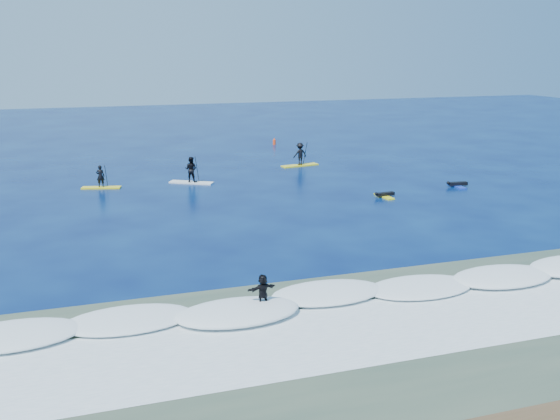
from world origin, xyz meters
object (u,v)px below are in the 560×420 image
object	(u,v)px
marker_buoy	(274,142)
sup_paddler_center	(191,172)
sup_paddler_right	(300,155)
wave_surfer	(263,293)
sup_paddler_left	(101,180)
prone_paddler_near	(384,195)
prone_paddler_far	(457,185)

from	to	relation	value
marker_buoy	sup_paddler_center	bearing A→B (deg)	-125.60
sup_paddler_right	wave_surfer	bearing A→B (deg)	-122.25
sup_paddler_left	prone_paddler_near	bearing A→B (deg)	-11.34
sup_paddler_center	prone_paddler_near	distance (m)	14.54
sup_paddler_center	sup_paddler_right	size ratio (longest dim) A/B	0.96
wave_surfer	sup_paddler_center	bearing A→B (deg)	75.55
marker_buoy	sup_paddler_left	bearing A→B (deg)	-138.69
prone_paddler_far	wave_surfer	world-z (taller)	wave_surfer
prone_paddler_near	wave_surfer	size ratio (longest dim) A/B	0.98
sup_paddler_left	prone_paddler_near	world-z (taller)	sup_paddler_left
prone_paddler_near	marker_buoy	xyz separation A→B (m)	(-0.12, 24.78, 0.18)
sup_paddler_left	sup_paddler_center	bearing A→B (deg)	11.85
sup_paddler_left	wave_surfer	world-z (taller)	sup_paddler_left
sup_paddler_center	marker_buoy	bearing A→B (deg)	85.29
prone_paddler_near	wave_surfer	world-z (taller)	wave_surfer
sup_paddler_right	prone_paddler_near	world-z (taller)	sup_paddler_right
sup_paddler_left	sup_paddler_right	size ratio (longest dim) A/B	0.84
marker_buoy	sup_paddler_right	bearing A→B (deg)	-97.03
sup_paddler_right	sup_paddler_left	bearing A→B (deg)	-177.04
sup_paddler_left	wave_surfer	bearing A→B (deg)	-64.07
sup_paddler_right	wave_surfer	distance (m)	30.60
wave_surfer	marker_buoy	world-z (taller)	wave_surfer
prone_paddler_far	marker_buoy	bearing A→B (deg)	21.59
wave_surfer	marker_buoy	size ratio (longest dim) A/B	2.68
sup_paddler_center	prone_paddler_far	bearing A→B (deg)	9.55
sup_paddler_center	marker_buoy	distance (m)	20.01
sup_paddler_right	prone_paddler_far	xyz separation A→B (m)	(8.22, -11.26, -0.76)
sup_paddler_right	wave_surfer	size ratio (longest dim) A/B	1.73
sup_paddler_left	marker_buoy	size ratio (longest dim) A/B	3.90
wave_surfer	sup_paddler_right	bearing A→B (deg)	56.75
sup_paddler_left	prone_paddler_far	bearing A→B (deg)	-2.34
sup_paddler_right	prone_paddler_far	size ratio (longest dim) A/B	1.63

